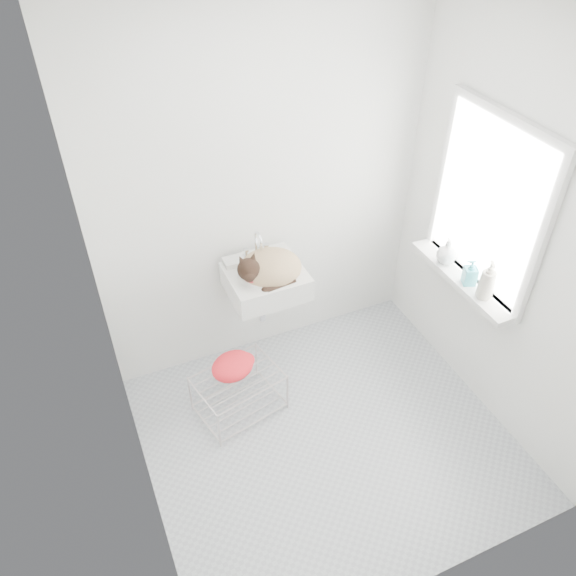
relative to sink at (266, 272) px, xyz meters
name	(u,v)px	position (x,y,z in m)	size (l,w,h in m)	color
floor	(326,438)	(0.10, -0.74, -0.85)	(2.20, 2.00, 0.02)	#AFB6BB
ceiling	(356,19)	(0.10, -0.74, 1.65)	(2.20, 2.00, 0.02)	white
back_wall	(263,194)	(0.10, 0.26, 0.40)	(2.20, 0.02, 2.50)	white
right_wall	(511,236)	(1.20, -0.74, 0.40)	(0.02, 2.00, 2.50)	white
left_wall	(116,349)	(-1.00, -0.74, 0.40)	(0.02, 2.00, 2.50)	white
window_glass	(490,205)	(1.18, -0.54, 0.50)	(0.01, 0.80, 1.00)	white
window_frame	(488,205)	(1.17, -0.54, 0.50)	(0.04, 0.90, 1.10)	white
windowsill	(462,279)	(1.11, -0.54, -0.02)	(0.16, 0.88, 0.04)	white
sink	(266,272)	(0.00, 0.00, 0.00)	(0.49, 0.42, 0.19)	white
faucet	(254,239)	(0.00, 0.18, 0.14)	(0.18, 0.12, 0.18)	silver
cat	(268,268)	(0.01, -0.02, 0.04)	(0.45, 0.38, 0.26)	tan
wire_rack	(239,394)	(-0.33, -0.30, -0.70)	(0.52, 0.36, 0.31)	beige
towel	(233,369)	(-0.34, -0.25, -0.51)	(0.29, 0.20, 0.12)	red
bottle_a	(483,297)	(1.10, -0.75, 0.00)	(0.08, 0.08, 0.22)	beige
bottle_b	(468,283)	(1.10, -0.61, 0.00)	(0.08, 0.08, 0.17)	teal
bottle_c	(445,262)	(1.10, -0.37, 0.00)	(0.13, 0.13, 0.17)	white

